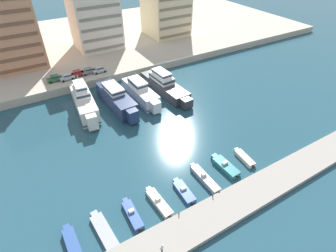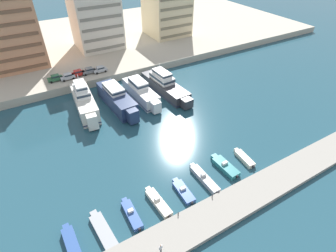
# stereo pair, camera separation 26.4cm
# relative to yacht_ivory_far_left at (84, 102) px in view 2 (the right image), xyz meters

# --- Properties ---
(ground_plane) EXTENTS (400.00, 400.00, 0.00)m
(ground_plane) POSITION_rel_yacht_ivory_far_left_xyz_m (15.47, -18.89, -2.72)
(ground_plane) COLOR #234C5B
(quay_promenade) EXTENTS (180.00, 70.00, 2.31)m
(quay_promenade) POSITION_rel_yacht_ivory_far_left_xyz_m (15.47, 45.98, -1.57)
(quay_promenade) COLOR #BCB29E
(quay_promenade) RESTS_ON ground
(pier_dock) EXTENTS (120.00, 5.92, 0.81)m
(pier_dock) POSITION_rel_yacht_ivory_far_left_xyz_m (15.47, -40.83, -2.32)
(pier_dock) COLOR #9E998E
(pier_dock) RESTS_ON ground
(yacht_ivory_far_left) EXTENTS (5.56, 18.54, 9.04)m
(yacht_ivory_far_left) POSITION_rel_yacht_ivory_far_left_xyz_m (0.00, 0.00, 0.00)
(yacht_ivory_far_left) COLOR silver
(yacht_ivory_far_left) RESTS_ON ground
(yacht_navy_left) EXTENTS (5.48, 19.13, 7.20)m
(yacht_navy_left) POSITION_rel_yacht_ivory_far_left_xyz_m (7.75, -2.20, -0.45)
(yacht_navy_left) COLOR navy
(yacht_navy_left) RESTS_ON ground
(yacht_white_mid_left) EXTENTS (4.65, 17.49, 6.96)m
(yacht_white_mid_left) POSITION_rel_yacht_ivory_far_left_xyz_m (14.70, -1.79, -0.63)
(yacht_white_mid_left) COLOR white
(yacht_white_mid_left) RESTS_ON ground
(yacht_charcoal_center_left) EXTENTS (6.11, 21.64, 7.55)m
(yacht_charcoal_center_left) POSITION_rel_yacht_ivory_far_left_xyz_m (22.25, -1.64, -0.66)
(yacht_charcoal_center_left) COLOR #333338
(yacht_charcoal_center_left) RESTS_ON ground
(motorboat_blue_far_left) EXTENTS (1.87, 6.34, 1.00)m
(motorboat_blue_far_left) POSITION_rel_yacht_ivory_far_left_xyz_m (-12.08, -33.94, -2.22)
(motorboat_blue_far_left) COLOR #33569E
(motorboat_blue_far_left) RESTS_ON ground
(motorboat_grey_left) EXTENTS (2.62, 8.21, 0.81)m
(motorboat_grey_left) POSITION_rel_yacht_ivory_far_left_xyz_m (-7.36, -34.51, -2.37)
(motorboat_grey_left) COLOR #9EA3A8
(motorboat_grey_left) RESTS_ON ground
(motorboat_blue_mid_left) EXTENTS (1.74, 6.73, 1.26)m
(motorboat_blue_mid_left) POSITION_rel_yacht_ivory_far_left_xyz_m (-2.39, -34.01, -2.30)
(motorboat_blue_mid_left) COLOR #33569E
(motorboat_blue_mid_left) RESTS_ON ground
(motorboat_cream_center_left) EXTENTS (2.08, 7.24, 1.38)m
(motorboat_cream_center_left) POSITION_rel_yacht_ivory_far_left_xyz_m (2.44, -34.21, -2.24)
(motorboat_cream_center_left) COLOR beige
(motorboat_cream_center_left) RESTS_ON ground
(motorboat_blue_center) EXTENTS (2.02, 6.22, 1.17)m
(motorboat_blue_center) POSITION_rel_yacht_ivory_far_left_xyz_m (7.43, -34.32, -2.33)
(motorboat_blue_center) COLOR #33569E
(motorboat_blue_center) RESTS_ON ground
(motorboat_grey_center_right) EXTENTS (1.74, 8.22, 1.45)m
(motorboat_grey_center_right) POSITION_rel_yacht_ivory_far_left_xyz_m (12.34, -33.87, -2.24)
(motorboat_grey_center_right) COLOR #9EA3A8
(motorboat_grey_center_right) RESTS_ON ground
(motorboat_teal_mid_right) EXTENTS (2.43, 7.05, 1.49)m
(motorboat_teal_mid_right) POSITION_rel_yacht_ivory_far_left_xyz_m (17.65, -33.43, -2.21)
(motorboat_teal_mid_right) COLOR teal
(motorboat_teal_mid_right) RESTS_ON ground
(motorboat_cream_right) EXTENTS (1.93, 5.81, 0.89)m
(motorboat_cream_right) POSITION_rel_yacht_ivory_far_left_xyz_m (22.53, -33.59, -2.29)
(motorboat_cream_right) COLOR beige
(motorboat_cream_right) RESTS_ON ground
(car_green_far_left) EXTENTS (4.15, 2.02, 1.80)m
(car_green_far_left) POSITION_rel_yacht_ivory_far_left_xyz_m (-3.80, 15.81, 0.56)
(car_green_far_left) COLOR #2D6642
(car_green_far_left) RESTS_ON quay_promenade
(car_silver_left) EXTENTS (4.18, 2.09, 1.80)m
(car_silver_left) POSITION_rel_yacht_ivory_far_left_xyz_m (-0.52, 14.92, 0.56)
(car_silver_left) COLOR #B7BCC1
(car_silver_left) RESTS_ON quay_promenade
(car_red_mid_left) EXTENTS (4.18, 2.08, 1.80)m
(car_red_mid_left) POSITION_rel_yacht_ivory_far_left_xyz_m (2.55, 15.71, 0.56)
(car_red_mid_left) COLOR red
(car_red_mid_left) RESTS_ON quay_promenade
(car_grey_center_left) EXTENTS (4.19, 2.11, 1.80)m
(car_grey_center_left) POSITION_rel_yacht_ivory_far_left_xyz_m (5.91, 15.61, 0.56)
(car_grey_center_left) COLOR slate
(car_grey_center_left) RESTS_ON quay_promenade
(car_silver_center) EXTENTS (4.15, 2.02, 1.80)m
(car_silver_center) POSITION_rel_yacht_ivory_far_left_xyz_m (9.12, 14.83, 0.56)
(car_silver_center) COLOR #B7BCC1
(car_silver_center) RESTS_ON quay_promenade
(apartment_block_far_left) EXTENTS (20.34, 18.34, 24.51)m
(apartment_block_far_left) POSITION_rel_yacht_ivory_far_left_xyz_m (-13.09, 34.54, 10.88)
(apartment_block_far_left) COLOR tan
(apartment_block_far_left) RESTS_ON quay_promenade
(apartment_block_left) EXTENTS (15.46, 14.53, 25.83)m
(apartment_block_left) POSITION_rel_yacht_ivory_far_left_xyz_m (15.87, 35.68, 11.56)
(apartment_block_left) COLOR silver
(apartment_block_left) RESTS_ON quay_promenade
(apartment_block_mid_left) EXTENTS (15.24, 15.52, 18.75)m
(apartment_block_mid_left) POSITION_rel_yacht_ivory_far_left_xyz_m (44.17, 35.40, 8.02)
(apartment_block_mid_left) COLOR beige
(apartment_block_mid_left) RESTS_ON quay_promenade
(pedestrian_near_edge) EXTENTS (0.63, 0.34, 1.67)m
(pedestrian_near_edge) POSITION_rel_yacht_ivory_far_left_xyz_m (-1.31, -41.95, -0.92)
(pedestrian_near_edge) COLOR #4C515B
(pedestrian_near_edge) RESTS_ON pier_dock
(bollard_west) EXTENTS (0.20, 0.20, 0.61)m
(bollard_west) POSITION_rel_yacht_ivory_far_left_xyz_m (3.98, -38.12, -1.58)
(bollard_west) COLOR #2D2D33
(bollard_west) RESTS_ON pier_dock
(bollard_west_mid) EXTENTS (0.20, 0.20, 0.61)m
(bollard_west_mid) POSITION_rel_yacht_ivory_far_left_xyz_m (10.84, -38.12, -1.58)
(bollard_west_mid) COLOR #2D2D33
(bollard_west_mid) RESTS_ON pier_dock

